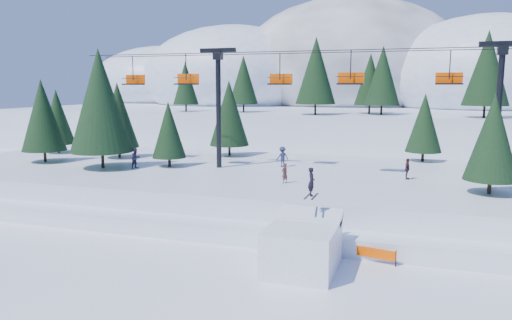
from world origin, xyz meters
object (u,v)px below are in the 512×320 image
(jump_kicker, at_px, (303,246))
(banner_near, at_px, (370,253))
(banner_far, at_px, (500,261))
(chairlift, at_px, (337,89))

(jump_kicker, height_order, banner_near, jump_kicker)
(jump_kicker, relative_size, banner_near, 1.88)
(banner_near, bearing_deg, banner_far, 7.08)
(banner_far, bearing_deg, chairlift, 130.72)
(chairlift, bearing_deg, jump_kicker, -87.03)
(chairlift, height_order, banner_far, chairlift)
(banner_near, bearing_deg, chairlift, 107.23)
(banner_near, xyz_separation_m, banner_far, (6.57, 0.82, 0.00))
(chairlift, relative_size, banner_far, 16.54)
(chairlift, height_order, banner_near, chairlift)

